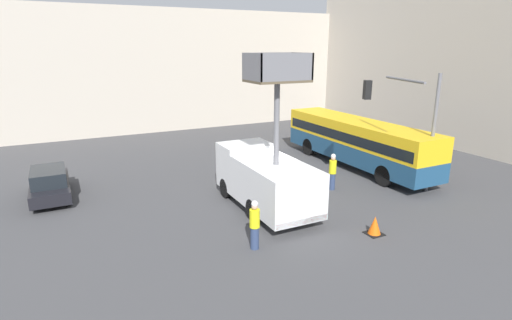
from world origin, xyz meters
TOP-DOWN VIEW (x-y plane):
  - ground_plane at (0.00, 0.00)m, footprint 120.00×120.00m
  - building_backdrop_far at (0.00, 23.86)m, footprint 44.00×10.00m
  - building_backdrop_side at (21.63, 5.41)m, footprint 10.00×28.00m
  - utility_truck at (-0.86, -0.53)m, footprint 2.47×6.17m
  - city_bus at (7.37, 2.93)m, footprint 2.46×11.61m
  - traffic_light_pole at (6.55, -1.77)m, footprint 3.76×3.51m
  - road_worker_near_truck at (-3.01, -3.78)m, footprint 0.38×0.38m
  - road_worker_directing at (3.47, 0.14)m, footprint 0.38×0.38m
  - traffic_cone_near_truck at (1.81, -4.87)m, footprint 0.66×0.66m
  - parked_car_curbside at (-9.76, 5.33)m, footprint 1.75×4.38m

SIDE VIEW (x-z plane):
  - ground_plane at x=0.00m, z-range 0.00..0.00m
  - traffic_cone_near_truck at x=1.81m, z-range -0.02..0.74m
  - parked_car_curbside at x=-9.76m, z-range 0.00..1.55m
  - road_worker_near_truck at x=-3.01m, z-range 0.01..1.92m
  - road_worker_directing at x=3.47m, z-range 0.01..1.96m
  - utility_truck at x=-0.86m, z-range -1.92..5.10m
  - city_bus at x=7.37m, z-range 0.29..3.19m
  - traffic_light_pole at x=6.55m, z-range 1.09..7.12m
  - building_backdrop_far at x=0.00m, z-range 0.00..10.42m
  - building_backdrop_side at x=21.63m, z-range 0.00..16.66m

